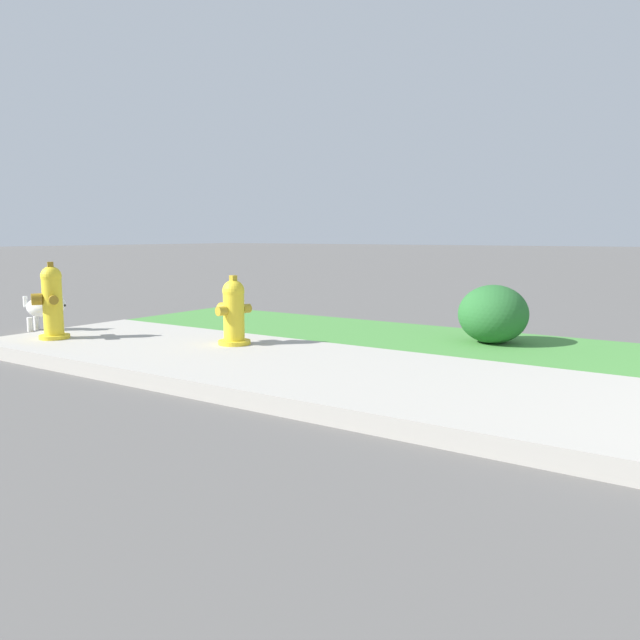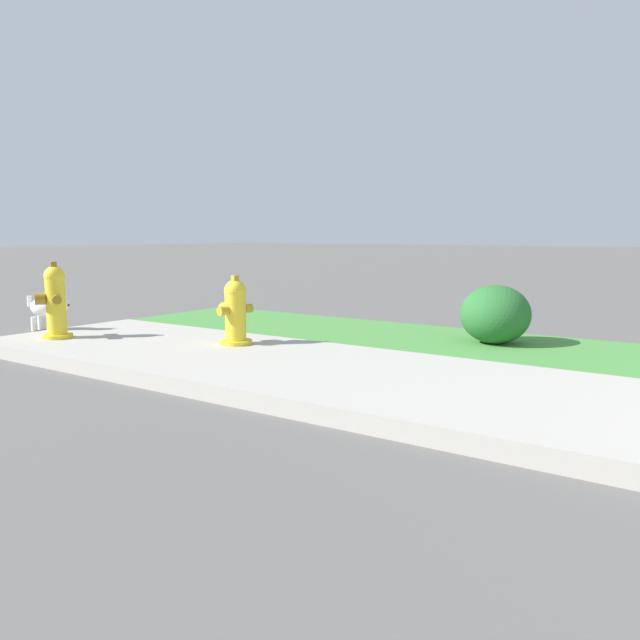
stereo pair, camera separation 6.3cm
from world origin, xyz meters
name	(u,v)px [view 2 (the right image)]	position (x,y,z in m)	size (l,w,h in m)	color
fire_hydrant_near_corner	(55,302)	(-8.41, -0.31, 0.39)	(0.37, 0.35, 0.80)	yellow
fire_hydrant_across_street	(235,312)	(-6.64, 0.47, 0.33)	(0.37, 0.39, 0.69)	yellow
small_white_dog	(49,308)	(-9.00, -0.02, 0.26)	(0.48, 0.34, 0.45)	white
shrub_bush_mid_verge	(495,314)	(-4.57, 1.99, 0.29)	(0.69, 0.69, 0.58)	#28662D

